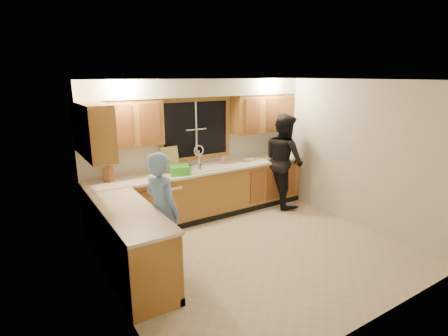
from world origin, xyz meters
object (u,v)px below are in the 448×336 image
Objects in this scene: stove at (146,264)px; soap_bottle at (223,161)px; dish_crate at (179,170)px; dishwasher at (162,204)px; bowl at (247,160)px; knife_block at (108,174)px; man at (162,212)px; woman at (284,160)px; sink at (204,171)px.

stove is 2.96m from soap_bottle.
soap_bottle is at bearing 8.71° from dish_crate.
dishwasher is 4.86× the size of soap_bottle.
dishwasher is 1.41m from soap_bottle.
dish_crate is 1.54m from bowl.
man is at bearing -122.76° from knife_block.
knife_block is at bearing 177.67° from soap_bottle.
dish_crate reaches higher than stove.
man is at bearing -143.03° from soap_bottle.
knife_block is (-3.31, 0.44, 0.12)m from woman.
knife_block reaches higher than bowl.
dishwasher is 0.91× the size of stove.
man reaches higher than dish_crate.
woman is at bearing -28.78° from bowl.
woman reaches higher than sink.
soap_bottle is at bearing 81.37° from woman.
sink reaches higher than dish_crate.
knife_block reaches higher than dishwasher.
dishwasher is 3.77× the size of bowl.
woman is 1.27m from soap_bottle.
dishwasher is 1.44m from man.
dish_crate is at bearing -174.27° from bowl.
dish_crate is at bearing -168.83° from sink.
man is 7.51× the size of bowl.
knife_block is at bearing 178.29° from bowl.
dishwasher is at bearing -177.50° from soap_bottle.
dish_crate is (-2.18, 0.20, 0.07)m from woman.
bowl is (0.57, 0.01, -0.06)m from soap_bottle.
bowl is at bearing 68.67° from woman.
woman is (3.00, 0.99, 0.11)m from man.
knife_block is (-0.31, 1.43, 0.22)m from man.
man is 2.72m from bowl.
dishwasher is 1.92m from bowl.
woman is at bearing -10.67° from sink.
man is at bearing -124.45° from dish_crate.
knife_block is 2.66m from bowl.
knife_block is (0.13, 1.95, 0.59)m from stove.
woman reaches higher than bowl.
sink is 0.96× the size of stove.
man reaches higher than bowl.
stove is at bearing -126.24° from dish_crate.
man reaches higher than dishwasher.
dish_crate reaches higher than bowl.
knife_block is at bearing 89.95° from woman.
woman is at bearing -52.38° from knife_block.
dish_crate is (1.13, -0.23, -0.04)m from knife_block.
man is at bearing -136.26° from sink.
dishwasher is 2.56× the size of dish_crate.
soap_bottle is (2.22, 1.87, 0.55)m from stove.
stove is 2.81× the size of dish_crate.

